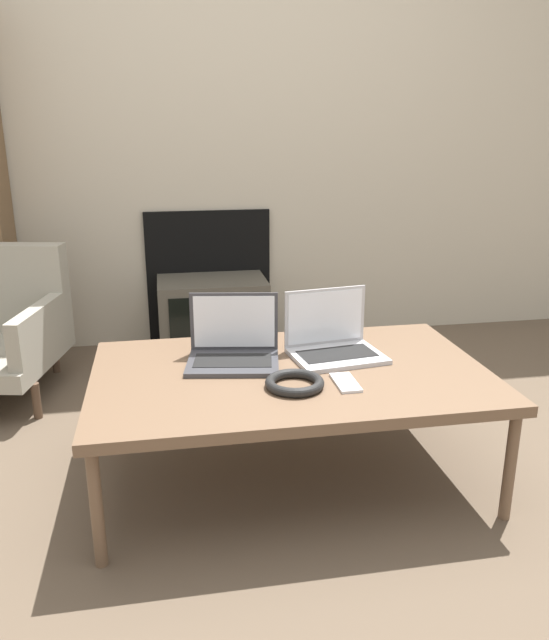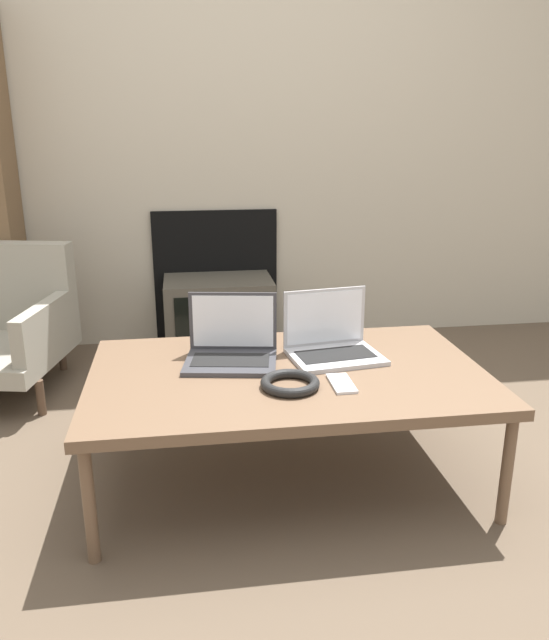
% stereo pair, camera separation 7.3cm
% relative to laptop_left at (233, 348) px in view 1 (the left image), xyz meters
% --- Properties ---
extents(ground_plane, '(14.00, 14.00, 0.00)m').
position_rel_laptop_left_xyz_m(ground_plane, '(0.18, -0.42, -0.45)').
color(ground_plane, brown).
extents(wall_back, '(7.00, 0.08, 2.60)m').
position_rel_laptop_left_xyz_m(wall_back, '(0.17, 1.42, 0.84)').
color(wall_back, '#B7AD99').
rests_on(wall_back, ground_plane).
extents(table, '(1.30, 0.80, 0.40)m').
position_rel_laptop_left_xyz_m(table, '(0.18, -0.12, -0.08)').
color(table, brown).
rests_on(table, ground_plane).
extents(laptop_left, '(0.34, 0.28, 0.22)m').
position_rel_laptop_left_xyz_m(laptop_left, '(0.00, 0.00, 0.00)').
color(laptop_left, '#38383D').
rests_on(laptop_left, table).
extents(laptop_right, '(0.34, 0.28, 0.22)m').
position_rel_laptop_left_xyz_m(laptop_right, '(0.35, 0.00, 0.00)').
color(laptop_right, '#B2B2B7').
rests_on(laptop_right, table).
extents(headphones, '(0.18, 0.18, 0.03)m').
position_rel_laptop_left_xyz_m(headphones, '(0.16, -0.26, -0.03)').
color(headphones, black).
rests_on(headphones, table).
extents(phone, '(0.07, 0.15, 0.01)m').
position_rel_laptop_left_xyz_m(phone, '(0.32, -0.26, -0.04)').
color(phone, silver).
rests_on(phone, table).
extents(tv, '(0.57, 0.38, 0.40)m').
position_rel_laptop_left_xyz_m(tv, '(0.02, 1.18, -0.25)').
color(tv, '#4C473D').
rests_on(tv, ground_plane).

